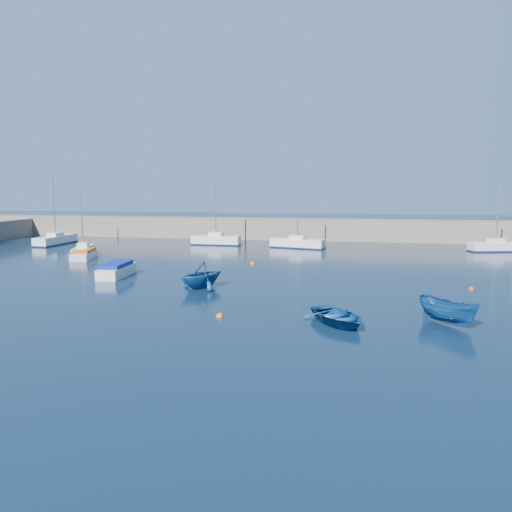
% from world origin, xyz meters
% --- Properties ---
extents(ground, '(220.00, 220.00, 0.00)m').
position_xyz_m(ground, '(0.00, 0.00, 0.00)').
color(ground, '#0C1E35').
rests_on(ground, ground).
extents(back_wall, '(96.00, 4.50, 2.60)m').
position_xyz_m(back_wall, '(0.00, 46.00, 1.30)').
color(back_wall, '#756559').
rests_on(back_wall, ground).
extents(sailboat_3, '(2.81, 5.01, 6.50)m').
position_xyz_m(sailboat_3, '(-21.10, 25.66, 0.53)').
color(sailboat_3, silver).
rests_on(sailboat_3, ground).
extents(sailboat_4, '(1.98, 6.46, 8.39)m').
position_xyz_m(sailboat_4, '(-29.63, 34.42, 0.57)').
color(sailboat_4, silver).
rests_on(sailboat_4, ground).
extents(sailboat_5, '(5.76, 1.78, 7.65)m').
position_xyz_m(sailboat_5, '(-10.82, 37.49, 0.60)').
color(sailboat_5, silver).
rests_on(sailboat_5, ground).
extents(sailboat_6, '(6.26, 3.09, 7.96)m').
position_xyz_m(sailboat_6, '(-1.06, 36.20, 0.57)').
color(sailboat_6, silver).
rests_on(sailboat_6, ground).
extents(sailboat_7, '(5.63, 2.79, 7.23)m').
position_xyz_m(sailboat_7, '(19.82, 36.97, 0.56)').
color(sailboat_7, silver).
rests_on(sailboat_7, ground).
extents(motorboat_1, '(1.82, 4.46, 1.07)m').
position_xyz_m(motorboat_1, '(-12.77, 15.80, 0.50)').
color(motorboat_1, silver).
rests_on(motorboat_1, ground).
extents(motorboat_2, '(2.60, 4.66, 0.91)m').
position_xyz_m(motorboat_2, '(-20.15, 24.11, 0.43)').
color(motorboat_2, silver).
rests_on(motorboat_2, ground).
extents(dinghy_center, '(4.33, 4.63, 0.78)m').
position_xyz_m(dinghy_center, '(4.10, 5.36, 0.39)').
color(dinghy_center, navy).
rests_on(dinghy_center, ground).
extents(dinghy_left, '(4.43, 4.55, 1.83)m').
position_xyz_m(dinghy_left, '(-5.17, 12.74, 0.91)').
color(dinghy_left, navy).
rests_on(dinghy_left, ground).
extents(dinghy_right, '(3.23, 3.36, 1.31)m').
position_xyz_m(dinghy_right, '(9.47, 6.40, 0.65)').
color(dinghy_right, navy).
rests_on(dinghy_right, ground).
extents(buoy_0, '(0.43, 0.43, 0.43)m').
position_xyz_m(buoy_0, '(-2.02, 5.67, 0.00)').
color(buoy_0, '#D2580B').
rests_on(buoy_0, ground).
extents(buoy_1, '(0.38, 0.38, 0.38)m').
position_xyz_m(buoy_1, '(12.64, 15.57, 0.00)').
color(buoy_1, red).
rests_on(buoy_1, ground).
extents(buoy_3, '(0.48, 0.48, 0.48)m').
position_xyz_m(buoy_3, '(-3.75, 23.70, 0.00)').
color(buoy_3, '#D2580B').
rests_on(buoy_3, ground).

